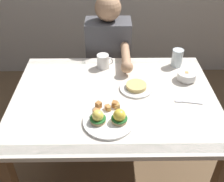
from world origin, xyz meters
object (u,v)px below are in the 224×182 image
Objects in this scene: diner_person at (109,59)px; eggs_benedict_plate at (109,118)px; coffee_mug at (103,61)px; water_glass_near at (177,59)px; dining_table at (114,110)px; side_plate at (136,87)px; fork at (187,102)px; fruit_bowl at (186,76)px.

eggs_benedict_plate is at bearing -90.18° from diner_person.
diner_person is at bearing 89.82° from eggs_benedict_plate.
water_glass_near is at bearing 1.93° from coffee_mug.
dining_table is 6.00× the size of side_plate.
side_plate is at bearing -51.42° from coffee_mug.
side_plate is (0.17, 0.29, -0.01)m from eggs_benedict_plate.
dining_table is 1.05× the size of diner_person.
side_plate is at bearing 27.92° from dining_table.
coffee_mug is 0.62m from fork.
diner_person reaches higher than fork.
water_glass_near is 0.61× the size of side_plate.
eggs_benedict_plate reaches higher than fruit_bowl.
side_plate is at bearing -137.80° from water_glass_near.
eggs_benedict_plate is 2.23× the size of water_glass_near.
side_plate is at bearing 59.74° from eggs_benedict_plate.
dining_table is 0.43m from fork.
side_plate is (-0.30, -0.27, -0.04)m from water_glass_near.
diner_person is (-0.46, 0.26, -0.14)m from water_glass_near.
diner_person is at bearing 107.29° from side_plate.
water_glass_near is at bearing -29.10° from diner_person.
fork is 1.28× the size of water_glass_near.
diner_person reaches higher than dining_table.
side_plate is 0.18× the size of diner_person.
side_plate reaches higher than dining_table.
diner_person reaches higher than coffee_mug.
water_glass_near reaches higher than side_plate.
water_glass_near is (0.43, 0.34, 0.16)m from dining_table.
water_glass_near is (0.02, 0.40, 0.05)m from fork.
fruit_bowl is 0.34m from side_plate.
eggs_benedict_plate is at bearing -142.16° from fruit_bowl.
eggs_benedict_plate is at bearing -160.74° from fork.
water_glass_near reaches higher than eggs_benedict_plate.
diner_person reaches higher than water_glass_near.
coffee_mug is (-0.07, 0.33, 0.16)m from dining_table.
dining_table is 10.78× the size of coffee_mug.
side_plate is 0.56m from diner_person.
coffee_mug is 0.56× the size of side_plate.
fruit_bowl is at bearing 78.22° from fork.
dining_table is at bearing -78.17° from coffee_mug.
fruit_bowl is (0.49, 0.38, 0.01)m from eggs_benedict_plate.
water_glass_near reaches higher than fork.
fork is (0.48, -0.38, -0.05)m from coffee_mug.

